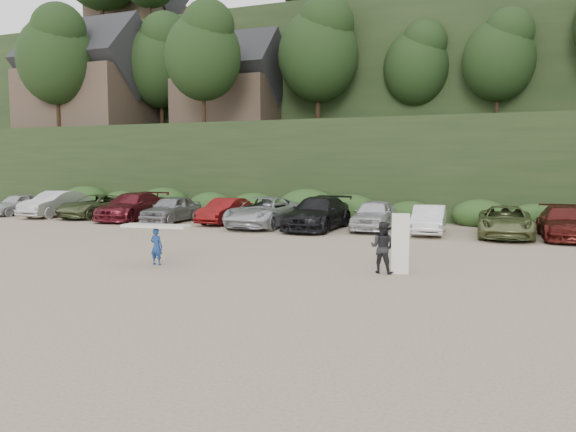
% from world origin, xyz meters
% --- Properties ---
extents(ground, '(120.00, 120.00, 0.00)m').
position_xyz_m(ground, '(0.00, 0.00, 0.00)').
color(ground, tan).
rests_on(ground, ground).
extents(hillside_backdrop, '(90.00, 41.50, 28.00)m').
position_xyz_m(hillside_backdrop, '(-0.26, 35.93, 11.22)').
color(hillside_backdrop, black).
rests_on(hillside_backdrop, ground).
extents(parked_cars, '(39.73, 6.21, 1.64)m').
position_xyz_m(parked_cars, '(-1.24, 9.95, 0.76)').
color(parked_cars, '#ACADB1').
rests_on(parked_cars, ground).
extents(child_surfer, '(2.29, 0.94, 1.34)m').
position_xyz_m(child_surfer, '(-1.22, -1.76, 0.91)').
color(child_surfer, navy).
rests_on(child_surfer, ground).
extents(adult_surfer, '(1.26, 0.69, 1.86)m').
position_xyz_m(adult_surfer, '(6.02, -0.32, 0.80)').
color(adult_surfer, black).
rests_on(adult_surfer, ground).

